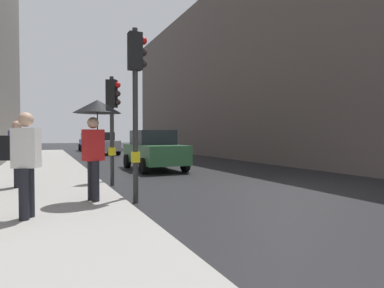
% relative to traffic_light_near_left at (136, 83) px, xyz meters
% --- Properties ---
extents(ground_plane, '(120.00, 120.00, 0.00)m').
position_rel_traffic_light_near_left_xyz_m(ground_plane, '(4.32, 0.12, -2.73)').
color(ground_plane, black).
extents(sidewalk_kerb, '(3.41, 40.00, 0.16)m').
position_rel_traffic_light_near_left_xyz_m(sidewalk_kerb, '(-2.03, 6.12, -2.65)').
color(sidewalk_kerb, gray).
rests_on(sidewalk_kerb, ground).
extents(building_facade_right, '(12.00, 35.33, 11.84)m').
position_rel_traffic_light_near_left_xyz_m(building_facade_right, '(14.96, 13.96, 3.19)').
color(building_facade_right, '#5B514C').
rests_on(building_facade_right, ground).
extents(traffic_light_near_left, '(0.43, 0.25, 3.97)m').
position_rel_traffic_light_near_left_xyz_m(traffic_light_near_left, '(0.00, 0.00, 0.00)').
color(traffic_light_near_left, '#2D2D2D').
rests_on(traffic_light_near_left, ground).
extents(traffic_light_near_right, '(0.44, 0.37, 3.33)m').
position_rel_traffic_light_near_left_xyz_m(traffic_light_near_right, '(-0.00, 2.83, -0.43)').
color(traffic_light_near_right, '#2D2D2D').
rests_on(traffic_light_near_right, ground).
extents(car_silver_hatchback, '(2.28, 4.33, 1.76)m').
position_rel_traffic_light_near_left_xyz_m(car_silver_hatchback, '(2.32, 19.68, -1.85)').
color(car_silver_hatchback, '#BCBCC1').
rests_on(car_silver_hatchback, ground).
extents(car_blue_van, '(2.12, 4.25, 1.76)m').
position_rel_traffic_light_near_left_xyz_m(car_blue_van, '(2.24, 26.52, -1.85)').
color(car_blue_van, navy).
rests_on(car_blue_van, ground).
extents(car_green_estate, '(2.07, 4.22, 1.76)m').
position_rel_traffic_light_near_left_xyz_m(car_green_estate, '(2.57, 6.82, -1.85)').
color(car_green_estate, '#2D6038').
rests_on(car_green_estate, ground).
extents(pedestrian_with_umbrella, '(1.00, 1.00, 2.14)m').
position_rel_traffic_light_near_left_xyz_m(pedestrian_with_umbrella, '(-0.91, -0.17, -0.89)').
color(pedestrian_with_umbrella, black).
rests_on(pedestrian_with_umbrella, sidewalk_kerb).
extents(pedestrian_with_black_backpack, '(0.66, 0.48, 1.77)m').
position_rel_traffic_light_near_left_xyz_m(pedestrian_with_black_backpack, '(-2.24, -1.27, -1.57)').
color(pedestrian_with_black_backpack, black).
rests_on(pedestrian_with_black_backpack, sidewalk_kerb).
extents(pedestrian_with_grey_backpack, '(0.61, 0.36, 1.77)m').
position_rel_traffic_light_near_left_xyz_m(pedestrian_with_grey_backpack, '(-2.63, 2.52, -1.57)').
color(pedestrian_with_grey_backpack, black).
rests_on(pedestrian_with_grey_backpack, sidewalk_kerb).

